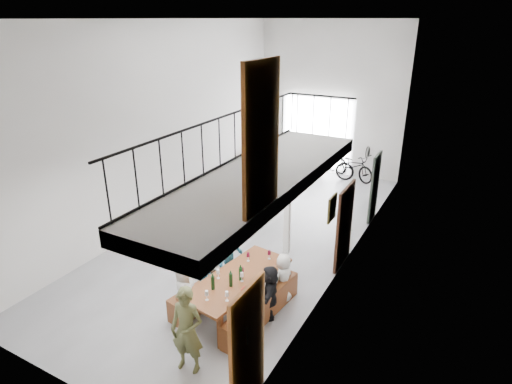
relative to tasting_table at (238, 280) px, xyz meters
The scene contains 24 objects.
floor 3.43m from the tasting_table, 115.25° to the left, with size 12.00×12.00×0.00m, color slate.
room_walls 4.40m from the tasting_table, 115.25° to the left, with size 12.00×12.00×12.00m.
gateway_portal 9.19m from the tasting_table, 101.54° to the left, with size 2.80×0.08×2.80m, color white.
right_wall_decor 2.01m from the tasting_table, 42.73° to the left, with size 0.07×8.28×5.07m.
balcony 2.32m from the tasting_table, ahead, with size 1.52×5.62×4.00m.
tasting_table is the anchor object (origin of this frame).
bench_inner 0.81m from the tasting_table, behind, with size 0.35×2.17×0.50m, color brown.
bench_wall 0.71m from the tasting_table, ahead, with size 0.30×2.28×0.52m, color brown.
tableware 0.28m from the tasting_table, 91.14° to the right, with size 0.62×1.88×0.35m.
side_bench 5.37m from the tasting_table, 137.39° to the left, with size 0.32×1.46×0.41m, color brown.
oak_barrel 8.14m from the tasting_table, 116.13° to the left, with size 0.65×0.65×0.96m.
serving_counter 9.10m from the tasting_table, 107.23° to the left, with size 1.92×0.53×1.01m, color #361A0F.
counter_bottles 9.11m from the tasting_table, 107.23° to the left, with size 1.68×0.17×0.28m.
guest_left_a 1.07m from the tasting_table, 136.76° to the right, with size 0.61×0.40×1.26m, color silver.
guest_left_b 0.78m from the tasting_table, behind, with size 0.41×0.27×1.12m, color #246179.
guest_left_c 0.81m from the tasting_table, 154.98° to the left, with size 0.63×0.49×1.29m, color silver.
guest_left_d 1.17m from the tasting_table, 129.65° to the left, with size 0.86×0.50×1.34m, color #246179.
guest_right_a 0.85m from the tasting_table, 49.44° to the right, with size 0.66×0.28×1.13m, color red.
guest_right_b 0.66m from the tasting_table, 12.45° to the left, with size 1.05×0.33×1.13m, color black.
guest_right_c 0.99m from the tasting_table, 48.53° to the left, with size 0.53×0.35×1.09m, color silver.
host_standing 1.74m from the tasting_table, 88.11° to the right, with size 0.58×0.38×1.58m, color brown.
potted_plant 4.16m from the tasting_table, 75.73° to the left, with size 0.37×0.32×0.41m, color #1B4718.
bicycle_near 8.62m from the tasting_table, 91.51° to the left, with size 0.66×1.90×1.00m, color black.
bicycle_far 8.35m from the tasting_table, 96.78° to the left, with size 0.50×1.78×1.07m, color black.
Camera 1 is at (5.15, -9.16, 5.52)m, focal length 30.00 mm.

